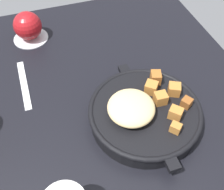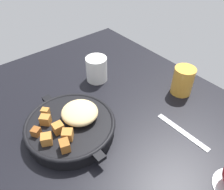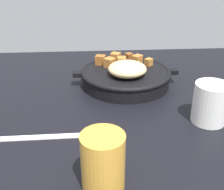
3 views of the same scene
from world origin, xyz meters
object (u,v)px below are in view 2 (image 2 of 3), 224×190
at_px(cast_iron_skillet, 71,125).
at_px(juice_glass_amber, 183,81).
at_px(white_creamer_pitcher, 97,69).
at_px(butter_knife, 182,131).

relative_size(cast_iron_skillet, juice_glass_amber, 3.07).
bearing_deg(white_creamer_pitcher, butter_knife, 6.20).
height_order(butter_knife, white_creamer_pitcher, white_creamer_pitcher).
height_order(butter_knife, juice_glass_amber, juice_glass_amber).
distance_m(juice_glass_amber, white_creamer_pitcher, 0.30).
bearing_deg(juice_glass_amber, butter_knife, -50.01).
relative_size(cast_iron_skillet, white_creamer_pitcher, 3.28).
relative_size(juice_glass_amber, white_creamer_pitcher, 1.07).
xyz_separation_m(butter_knife, juice_glass_amber, (-0.12, 0.14, 0.05)).
bearing_deg(white_creamer_pitcher, cast_iron_skillet, -52.12).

